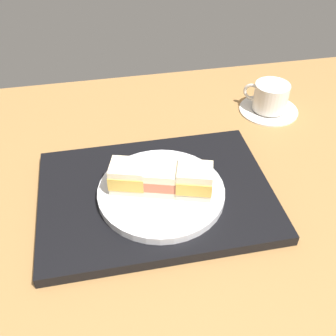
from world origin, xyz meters
TOP-DOWN VIEW (x-y plane):
  - ground_plane at (0.00, 0.00)cm, footprint 140.00×100.00cm
  - serving_tray at (-5.94, 0.82)cm, footprint 43.27×31.36cm
  - sandwich_plate at (-5.16, -0.53)cm, footprint 23.37×23.37cm
  - sandwich_near at (-10.88, 1.28)cm, footprint 7.68×6.99cm
  - sandwich_middle at (-5.16, -0.53)cm, footprint 7.70×6.81cm
  - sandwich_far at (0.55, -2.35)cm, footprint 7.58×7.03cm
  - coffee_cup at (26.70, 25.79)cm, footprint 14.36×14.36cm

SIDE VIEW (x-z plane):
  - ground_plane at x=0.00cm, z-range -3.00..0.00cm
  - serving_tray at x=-5.94cm, z-range 0.00..2.12cm
  - sandwich_plate at x=-5.16cm, z-range 2.12..3.64cm
  - coffee_cup at x=26.70cm, z-range -0.41..6.86cm
  - sandwich_middle at x=-5.16cm, z-range 3.64..8.64cm
  - sandwich_near at x=-10.88cm, z-range 3.64..8.89cm
  - sandwich_far at x=0.55cm, z-range 3.64..9.20cm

